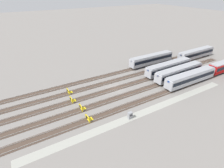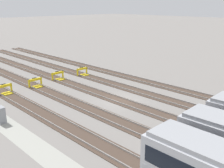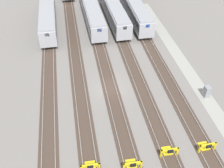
{
  "view_description": "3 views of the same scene",
  "coord_description": "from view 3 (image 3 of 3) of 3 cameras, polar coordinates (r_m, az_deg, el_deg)",
  "views": [
    {
      "loc": [
        -21.98,
        -35.9,
        25.06
      ],
      "look_at": [
        -1.22,
        0.0,
        1.8
      ],
      "focal_mm": 28.0,
      "sensor_mm": 36.0,
      "label": 1
    },
    {
      "loc": [
        19.94,
        -20.95,
        10.94
      ],
      "look_at": [
        -1.22,
        0.0,
        1.8
      ],
      "focal_mm": 42.0,
      "sensor_mm": 36.0,
      "label": 2
    },
    {
      "loc": [
        -27.11,
        4.7,
        24.03
      ],
      "look_at": [
        -1.22,
        0.0,
        1.8
      ],
      "focal_mm": 42.0,
      "sensor_mm": 36.0,
      "label": 3
    }
  ],
  "objects": [
    {
      "name": "electrical_cabinet",
      "position": [
        37.02,
        19.94,
        -1.58
      ],
      "size": [
        0.9,
        0.73,
        1.6
      ],
      "color": "gray",
      "rests_on": "ground"
    },
    {
      "name": "bumper_stop_near_inner_track",
      "position": [
        29.49,
        12.2,
        -14.07
      ],
      "size": [
        1.35,
        2.0,
        1.22
      ],
      "color": "yellow",
      "rests_on": "ground"
    },
    {
      "name": "subway_car_back_row_leftmost",
      "position": [
        52.33,
        -4.38,
        15.23
      ],
      "size": [
        18.06,
        3.21,
        3.7
      ],
      "color": "#ADAFB7",
      "rests_on": "ground"
    },
    {
      "name": "rail_track_near_inner",
      "position": [
        37.28,
        6.07,
        -0.12
      ],
      "size": [
        90.0,
        2.23,
        0.21
      ],
      "color": "#47382D",
      "rests_on": "ground"
    },
    {
      "name": "bumper_stop_middle_track",
      "position": [
        28.02,
        4.37,
        -17.05
      ],
      "size": [
        1.36,
        2.0,
        1.22
      ],
      "color": "yellow",
      "rests_on": "ground"
    },
    {
      "name": "service_walkway",
      "position": [
        40.0,
        17.24,
        1.17
      ],
      "size": [
        54.0,
        2.0,
        0.01
      ],
      "primitive_type": "cube",
      "color": "#9E9E93",
      "rests_on": "ground"
    },
    {
      "name": "rail_track_farthest",
      "position": [
        36.39,
        -13.59,
        -2.43
      ],
      "size": [
        90.0,
        2.23,
        0.21
      ],
      "color": "#47382D",
      "rests_on": "ground"
    },
    {
      "name": "bumper_stop_nearest_track",
      "position": [
        30.96,
        19.76,
        -12.62
      ],
      "size": [
        1.38,
        2.01,
        1.22
      ],
      "color": "yellow",
      "rests_on": "ground"
    },
    {
      "name": "ground_plane",
      "position": [
        36.53,
        -0.34,
        -0.94
      ],
      "size": [
        400.0,
        400.0,
        0.0
      ],
      "primitive_type": "plane",
      "color": "gray"
    },
    {
      "name": "bumper_stop_far_inner_track",
      "position": [
        27.92,
        -4.78,
        -17.43
      ],
      "size": [
        1.35,
        2.0,
        1.22
      ],
      "color": "yellow",
      "rests_on": "ground"
    },
    {
      "name": "rail_track_nearest",
      "position": [
        38.52,
        12.15,
        0.61
      ],
      "size": [
        90.0,
        2.23,
        0.21
      ],
      "color": "#47382D",
      "rests_on": "ground"
    },
    {
      "name": "subway_car_front_row_centre",
      "position": [
        52.25,
        -13.81,
        14.16
      ],
      "size": [
        18.02,
        2.99,
        3.7
      ],
      "color": "#ADAFB7",
      "rests_on": "ground"
    },
    {
      "name": "subway_car_front_row_right_inner",
      "position": [
        53.75,
        4.99,
        15.9
      ],
      "size": [
        18.02,
        2.99,
        3.7
      ],
      "color": "#ADAFB7",
      "rests_on": "ground"
    },
    {
      "name": "rail_track_middle",
      "position": [
        36.5,
        -0.34,
        -0.89
      ],
      "size": [
        90.0,
        2.24,
        0.21
      ],
      "color": "#47382D",
      "rests_on": "ground"
    },
    {
      "name": "rail_track_far_inner",
      "position": [
        36.2,
        -6.95,
        -1.67
      ],
      "size": [
        90.0,
        2.23,
        0.21
      ],
      "color": "#47382D",
      "rests_on": "ground"
    },
    {
      "name": "subway_car_front_row_leftmost",
      "position": [
        52.88,
        0.4,
        15.62
      ],
      "size": [
        18.06,
        3.21,
        3.7
      ],
      "color": "#ADAFB7",
      "rests_on": "ground"
    }
  ]
}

